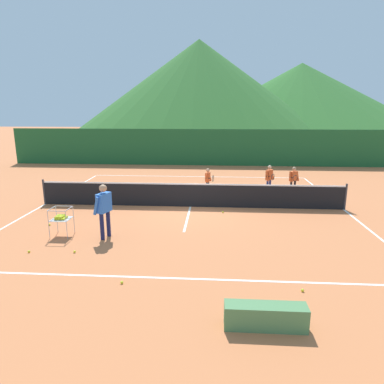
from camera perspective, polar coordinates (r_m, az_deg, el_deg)
The scene contains 22 objects.
ground_plane at distance 14.09m, azimuth -0.25°, elevation -2.44°, with size 120.00×120.00×0.00m, color #C67042.
line_baseline_near at distance 8.42m, azimuth -3.34°, elevation -14.04°, with size 12.22×0.08×0.01m, color white.
line_baseline_far at distance 20.29m, azimuth 1.05°, elevation 2.57°, with size 12.22×0.08×0.01m, color white.
line_sideline_west at distance 15.74m, azimuth -23.04°, elevation -1.82°, with size 0.08×12.50×0.01m, color white.
line_sideline_east at distance 14.96m, azimuth 23.80°, elevation -2.67°, with size 0.08×12.50×0.01m, color white.
line_service_center at distance 14.09m, azimuth -0.25°, elevation -2.43°, with size 0.08×5.97×0.01m, color white.
tennis_net at distance 13.96m, azimuth -0.26°, elevation -0.47°, with size 12.33×0.08×1.05m.
instructor at distance 10.83m, azimuth -14.36°, elevation -2.29°, with size 0.47×0.84×1.69m.
student_0 at distance 16.03m, azimuth 2.67°, elevation 2.21°, with size 0.41×0.65×1.21m.
student_1 at distance 16.48m, azimuth 12.67°, elevation 2.48°, with size 0.46×0.72×1.34m.
student_2 at distance 16.61m, azimuth 16.45°, elevation 2.24°, with size 0.51×0.65×1.29m.
ball_cart at distance 11.53m, azimuth -20.89°, elevation -3.96°, with size 0.58×0.58×0.90m.
tennis_ball_0 at distance 10.75m, azimuth -25.37°, elevation -8.88°, with size 0.07×0.07×0.07m, color yellow.
tennis_ball_1 at distance 13.32m, azimuth 5.14°, elevation -3.31°, with size 0.07×0.07×0.07m, color yellow.
tennis_ball_5 at distance 10.26m, azimuth -18.86°, elevation -9.32°, with size 0.07×0.07×0.07m, color yellow.
tennis_ball_6 at distance 12.82m, azimuth -22.51°, elevation -5.01°, with size 0.07×0.07×0.07m, color yellow.
tennis_ball_7 at distance 8.22m, azimuth 17.81°, elevation -15.22°, with size 0.07×0.07×0.07m, color yellow.
tennis_ball_8 at distance 8.32m, azimuth -11.53°, elevation -14.43°, with size 0.07×0.07×0.07m, color yellow.
windscreen_fence at distance 24.21m, azimuth 1.55°, elevation 7.40°, with size 26.88×0.08×2.53m, color #1E5B2D.
courtside_bench at distance 6.80m, azimuth 12.04°, elevation -19.48°, with size 1.50×0.36×0.46m, color #4C7F4C.
hill_0 at distance 80.14m, azimuth 17.46°, elevation 15.01°, with size 49.29×49.29×13.20m, color #2D6628.
hill_1 at distance 67.60m, azimuth 1.17°, elevation 17.24°, with size 45.51×45.51×16.19m, color #2D6628.
Camera 1 is at (0.98, -13.50, 3.92)m, focal length 32.24 mm.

